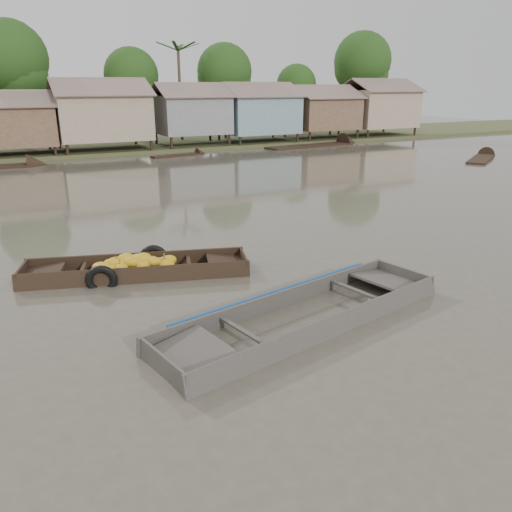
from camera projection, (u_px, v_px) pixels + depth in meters
name	position (u px, v px, depth m)	size (l,w,h in m)	color
ground	(239.00, 301.00, 11.86)	(120.00, 120.00, 0.00)	#514B3E
riverbank	(102.00, 109.00, 39.06)	(120.00, 12.47, 10.22)	#384723
banana_boat	(134.00, 269.00, 13.41)	(6.11, 3.06, 0.86)	black
viewer_boat	(305.00, 318.00, 10.84)	(7.31, 3.27, 0.57)	#3C3732
distant_boats	(182.00, 159.00, 34.75)	(47.66, 15.02, 0.35)	black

